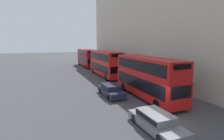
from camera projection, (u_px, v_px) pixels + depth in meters
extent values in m
plane|color=#424244|center=(167.00, 120.00, 13.61)|extent=(200.00, 200.00, 0.00)
cube|color=red|center=(147.00, 84.00, 18.93)|extent=(2.55, 10.05, 2.27)
cube|color=red|center=(148.00, 66.00, 18.61)|extent=(2.50, 9.85, 1.80)
cube|color=black|center=(147.00, 82.00, 18.88)|extent=(2.59, 9.25, 1.27)
cube|color=black|center=(148.00, 65.00, 18.59)|extent=(2.59, 9.25, 1.08)
cube|color=black|center=(181.00, 92.00, 14.28)|extent=(2.17, 0.06, 1.13)
cube|color=black|center=(183.00, 67.00, 13.95)|extent=(1.78, 0.06, 0.43)
cylinder|color=black|center=(157.00, 105.00, 15.53)|extent=(0.30, 1.00, 1.00)
cylinder|color=black|center=(177.00, 102.00, 16.36)|extent=(0.30, 1.00, 1.00)
cylinder|color=black|center=(124.00, 87.00, 21.81)|extent=(0.30, 1.00, 1.00)
cylinder|color=black|center=(140.00, 85.00, 22.63)|extent=(0.30, 1.00, 1.00)
cube|color=red|center=(105.00, 68.00, 31.26)|extent=(2.55, 10.71, 2.13)
cube|color=red|center=(105.00, 57.00, 30.94)|extent=(2.50, 10.49, 1.98)
cube|color=black|center=(105.00, 67.00, 31.22)|extent=(2.59, 9.85, 1.19)
cube|color=black|center=(105.00, 56.00, 30.92)|extent=(2.59, 9.85, 1.19)
cube|color=black|center=(117.00, 70.00, 26.31)|extent=(2.17, 0.06, 1.06)
cube|color=black|center=(117.00, 55.00, 25.96)|extent=(1.78, 0.06, 0.47)
cylinder|color=black|center=(107.00, 77.00, 27.55)|extent=(0.30, 1.00, 1.00)
cylinder|color=black|center=(120.00, 76.00, 28.38)|extent=(0.30, 1.00, 1.00)
cylinder|color=black|center=(94.00, 70.00, 34.43)|extent=(0.30, 1.00, 1.00)
cylinder|color=black|center=(104.00, 70.00, 35.26)|extent=(0.30, 1.00, 1.00)
cube|color=#A80F14|center=(87.00, 61.00, 43.80)|extent=(2.55, 10.97, 2.07)
cube|color=#A80F14|center=(87.00, 53.00, 43.49)|extent=(2.50, 10.75, 1.81)
cube|color=black|center=(87.00, 60.00, 43.76)|extent=(2.59, 10.09, 1.16)
cube|color=black|center=(87.00, 53.00, 43.48)|extent=(2.59, 10.09, 1.08)
cube|color=black|center=(93.00, 61.00, 38.73)|extent=(2.17, 0.06, 1.04)
cube|color=black|center=(93.00, 52.00, 38.41)|extent=(1.78, 0.06, 0.43)
cylinder|color=black|center=(86.00, 67.00, 39.96)|extent=(0.30, 1.00, 1.00)
cylinder|color=black|center=(96.00, 66.00, 40.79)|extent=(0.30, 1.00, 1.00)
cylinder|color=black|center=(79.00, 63.00, 47.08)|extent=(0.30, 1.00, 1.00)
cylinder|color=black|center=(88.00, 63.00, 47.91)|extent=(0.30, 1.00, 1.00)
cube|color=slate|center=(156.00, 124.00, 11.95)|extent=(1.87, 4.78, 0.56)
cube|color=slate|center=(156.00, 116.00, 11.98)|extent=(1.64, 2.63, 0.50)
cube|color=black|center=(156.00, 116.00, 11.97)|extent=(1.68, 2.50, 0.32)
cylinder|color=black|center=(160.00, 140.00, 10.27)|extent=(0.22, 0.64, 0.64)
cylinder|color=black|center=(182.00, 134.00, 10.87)|extent=(0.22, 0.64, 0.64)
cylinder|color=black|center=(135.00, 119.00, 13.07)|extent=(0.22, 0.64, 0.64)
cylinder|color=black|center=(153.00, 115.00, 13.68)|extent=(0.22, 0.64, 0.64)
cube|color=#1E2338|center=(111.00, 92.00, 19.69)|extent=(1.78, 4.40, 0.62)
cube|color=#1E2338|center=(111.00, 87.00, 19.70)|extent=(1.57, 2.42, 0.50)
cube|color=black|center=(111.00, 86.00, 19.69)|extent=(1.61, 2.30, 0.32)
cylinder|color=black|center=(109.00, 97.00, 18.13)|extent=(0.22, 0.64, 0.64)
cylinder|color=black|center=(123.00, 96.00, 18.71)|extent=(0.22, 0.64, 0.64)
cylinder|color=black|center=(101.00, 91.00, 20.72)|extent=(0.22, 0.64, 0.64)
cylinder|color=black|center=(113.00, 89.00, 21.29)|extent=(0.22, 0.64, 0.64)
cylinder|color=#334C6B|center=(126.00, 75.00, 28.13)|extent=(0.36, 0.36, 1.46)
sphere|color=tan|center=(126.00, 70.00, 27.99)|extent=(0.22, 0.22, 0.22)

